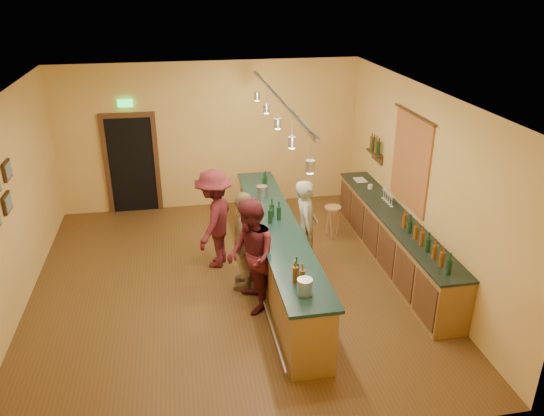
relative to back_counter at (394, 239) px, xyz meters
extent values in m
plane|color=brown|center=(-2.97, -0.18, -0.49)|extent=(7.00, 7.00, 0.00)
cube|color=silver|center=(-2.97, -0.18, 2.71)|extent=(6.50, 7.00, 0.02)
cube|color=gold|center=(-2.97, 3.32, 1.11)|extent=(6.50, 0.02, 3.20)
cube|color=gold|center=(-2.97, -3.68, 1.11)|extent=(6.50, 0.02, 3.20)
cube|color=gold|center=(-6.22, -0.18, 1.11)|extent=(0.02, 7.00, 3.20)
cube|color=gold|center=(0.28, -0.18, 1.11)|extent=(0.02, 7.00, 3.20)
cube|color=black|center=(-4.67, 3.30, 0.56)|extent=(0.95, 0.06, 2.10)
cube|color=#432414|center=(-5.19, 3.28, 0.56)|extent=(0.10, 0.08, 2.10)
cube|color=#432414|center=(-4.14, 3.28, 0.56)|extent=(0.10, 0.08, 2.10)
cube|color=#432414|center=(-4.67, 3.28, 1.66)|extent=(1.15, 0.08, 0.10)
cube|color=#19E54C|center=(-4.67, 3.27, 1.91)|extent=(0.30, 0.04, 0.15)
cube|color=#A22120|center=(0.26, 0.22, 1.36)|extent=(0.03, 1.40, 1.60)
cube|color=#432414|center=(0.19, 1.72, 1.06)|extent=(0.16, 0.55, 0.03)
cube|color=#432414|center=(0.26, 1.72, 0.96)|extent=(0.03, 0.55, 0.18)
cube|color=brown|center=(0.00, 0.02, -0.04)|extent=(0.55, 4.50, 0.90)
cube|color=black|center=(0.00, 0.02, 0.43)|extent=(0.60, 4.55, 0.04)
cylinder|color=silver|center=(0.00, 1.32, 0.50)|extent=(0.09, 0.09, 0.09)
cube|color=silver|center=(-0.03, 1.82, 0.46)|extent=(0.22, 0.30, 0.01)
cube|color=brown|center=(-2.16, -0.18, 0.01)|extent=(0.60, 5.00, 1.00)
cube|color=black|center=(-2.16, -0.18, 0.54)|extent=(0.70, 5.10, 0.05)
cylinder|color=silver|center=(-2.52, -0.18, -0.34)|extent=(0.05, 5.00, 0.05)
cylinder|color=silver|center=(-2.21, -2.28, 0.67)|extent=(0.20, 0.20, 0.22)
cylinder|color=silver|center=(-2.21, 1.02, 0.67)|extent=(0.20, 0.20, 0.22)
cube|color=silver|center=(-2.16, -0.18, 2.65)|extent=(0.06, 4.60, 0.05)
cylinder|color=silver|center=(-2.16, -2.18, 2.46)|extent=(0.01, 0.01, 0.35)
cylinder|color=#A5A5AD|center=(-2.16, -2.18, 2.26)|extent=(0.11, 0.11, 0.14)
cylinder|color=#FFEABF|center=(-2.16, -2.18, 2.18)|extent=(0.08, 0.08, 0.02)
cylinder|color=silver|center=(-2.16, -1.18, 2.46)|extent=(0.01, 0.01, 0.35)
cylinder|color=#A5A5AD|center=(-2.16, -1.18, 2.26)|extent=(0.11, 0.11, 0.14)
cylinder|color=#FFEABF|center=(-2.16, -1.18, 2.18)|extent=(0.08, 0.08, 0.02)
cylinder|color=silver|center=(-2.16, -0.18, 2.46)|extent=(0.01, 0.01, 0.35)
cylinder|color=#A5A5AD|center=(-2.16, -0.18, 2.26)|extent=(0.11, 0.11, 0.14)
cylinder|color=#FFEABF|center=(-2.16, -0.18, 2.18)|extent=(0.08, 0.08, 0.02)
cylinder|color=silver|center=(-2.16, 0.82, 2.46)|extent=(0.01, 0.01, 0.35)
cylinder|color=#A5A5AD|center=(-2.16, 0.82, 2.26)|extent=(0.11, 0.11, 0.14)
cylinder|color=#FFEABF|center=(-2.16, 0.82, 2.18)|extent=(0.08, 0.08, 0.02)
cylinder|color=silver|center=(-2.16, 1.82, 2.46)|extent=(0.01, 0.01, 0.35)
cylinder|color=#A5A5AD|center=(-2.16, 1.82, 2.26)|extent=(0.11, 0.11, 0.14)
cylinder|color=#FFEABF|center=(-2.16, 1.82, 2.18)|extent=(0.08, 0.08, 0.02)
imported|color=gray|center=(-1.61, 0.06, 0.36)|extent=(0.52, 0.69, 1.69)
imported|color=#59191E|center=(-2.71, -0.91, 0.42)|extent=(0.75, 0.93, 1.81)
imported|color=#997A51|center=(-2.71, -0.25, 0.36)|extent=(0.64, 1.06, 1.69)
imported|color=#59191E|center=(-3.13, 0.56, 0.41)|extent=(1.08, 1.33, 1.79)
cylinder|color=#A38349|center=(-0.77, 1.22, 0.15)|extent=(0.32, 0.32, 0.04)
cylinder|color=#A38349|center=(-0.65, 1.22, -0.18)|extent=(0.04, 0.04, 0.62)
cylinder|color=#A38349|center=(-0.83, 1.33, -0.18)|extent=(0.04, 0.04, 0.62)
cylinder|color=#A38349|center=(-0.83, 1.12, -0.18)|extent=(0.04, 0.04, 0.62)
camera|label=1|loc=(-3.66, -7.88, 4.31)|focal=35.00mm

